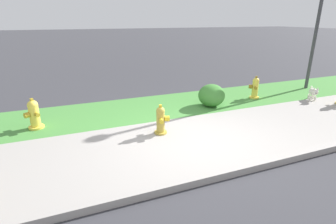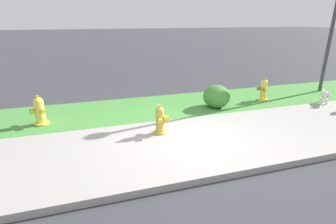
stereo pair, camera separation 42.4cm
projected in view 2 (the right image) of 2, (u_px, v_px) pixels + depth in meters
The scene contains 9 objects.
ground_plane at pixel (191, 141), 5.25m from camera, with size 120.00×120.00×0.00m, color #38383D.
sidewalk_pavement at pixel (191, 141), 5.24m from camera, with size 18.00×2.48×0.01m, color #9E9993.
grass_verge at pixel (160, 106), 7.31m from camera, with size 18.00×2.11×0.01m, color #47893D.
street_curb at pixel (224, 174), 4.04m from camera, with size 18.00×0.16×0.12m, color #9E9993.
fire_hydrant_at_driveway at pixel (39, 111), 5.99m from camera, with size 0.38×0.39×0.70m.
fire_hydrant_by_grass_verge at pixel (263, 90), 7.77m from camera, with size 0.33×0.35×0.69m.
fire_hydrant_near_corner at pixel (160, 120), 5.51m from camera, with size 0.33×0.36×0.65m.
small_white_dog at pixel (325, 95), 7.46m from camera, with size 0.38×0.45×0.45m.
shrub_bush_mid_verge at pixel (217, 96), 7.16m from camera, with size 0.73×0.73×0.62m.
Camera 2 is at (-1.87, -4.38, 2.33)m, focal length 28.00 mm.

